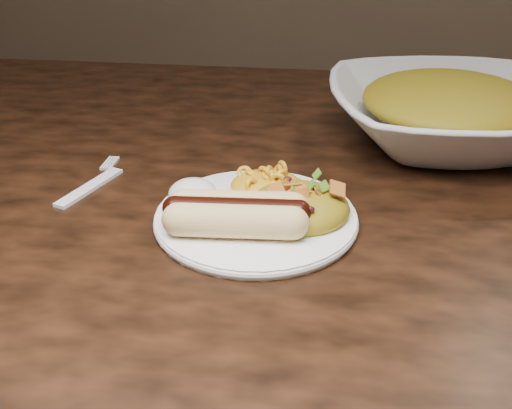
# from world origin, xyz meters

# --- Properties ---
(table) EXTENTS (1.60, 0.90, 0.75)m
(table) POSITION_xyz_m (0.00, 0.00, 0.66)
(table) COLOR #3B1D0F
(table) RESTS_ON floor
(plate) EXTENTS (0.22, 0.22, 0.01)m
(plate) POSITION_xyz_m (0.07, -0.10, 0.76)
(plate) COLOR white
(plate) RESTS_ON table
(hotdog) EXTENTS (0.12, 0.07, 0.03)m
(hotdog) POSITION_xyz_m (0.05, -0.13, 0.78)
(hotdog) COLOR #FCC680
(hotdog) RESTS_ON plate
(mac_and_cheese) EXTENTS (0.08, 0.08, 0.03)m
(mac_and_cheese) POSITION_xyz_m (0.07, -0.05, 0.78)
(mac_and_cheese) COLOR #FFA41B
(mac_and_cheese) RESTS_ON plate
(sour_cream) EXTENTS (0.06, 0.06, 0.03)m
(sour_cream) POSITION_xyz_m (0.00, -0.08, 0.78)
(sour_cream) COLOR white
(sour_cream) RESTS_ON plate
(taco_salad) EXTENTS (0.10, 0.10, 0.04)m
(taco_salad) POSITION_xyz_m (0.11, -0.09, 0.78)
(taco_salad) COLOR #C77709
(taco_salad) RESTS_ON plate
(fork) EXTENTS (0.06, 0.13, 0.00)m
(fork) POSITION_xyz_m (-0.12, -0.05, 0.75)
(fork) COLOR white
(fork) RESTS_ON table
(serving_bowl) EXTENTS (0.35, 0.35, 0.07)m
(serving_bowl) POSITION_xyz_m (0.29, 0.14, 0.79)
(serving_bowl) COLOR white
(serving_bowl) RESTS_ON table
(bowl_filling) EXTENTS (0.28, 0.28, 0.06)m
(bowl_filling) POSITION_xyz_m (0.29, 0.14, 0.80)
(bowl_filling) COLOR #C77709
(bowl_filling) RESTS_ON serving_bowl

